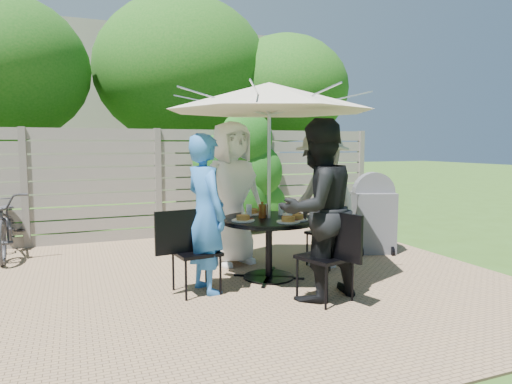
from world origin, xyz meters
name	(u,v)px	position (x,y,z in m)	size (l,w,h in m)	color
backyard_envelope	(119,111)	(0.09, 10.29, 2.61)	(60.00, 60.00, 5.00)	#34531A
patio_table	(269,237)	(0.79, 0.18, 0.51)	(1.34, 1.34, 0.73)	black
umbrella	(269,97)	(0.79, 0.18, 2.12)	(2.82, 2.82, 2.29)	silver
chair_back	(226,243)	(0.57, 1.12, 0.26)	(0.53, 0.67, 0.88)	black
person_back	(231,194)	(0.61, 0.99, 0.94)	(0.92, 0.60, 1.89)	white
chair_left	(195,269)	(-0.15, -0.03, 0.28)	(0.69, 0.50, 0.92)	black
person_left	(206,214)	(-0.02, 0.00, 0.85)	(0.62, 0.41, 1.70)	#2A6ABA
chair_front	(326,275)	(1.01, -0.76, 0.28)	(0.56, 0.72, 0.94)	black
person_front	(317,210)	(0.97, -0.63, 0.92)	(0.90, 0.70, 1.85)	black
chair_right	(329,246)	(1.73, 0.40, 0.28)	(0.70, 0.56, 0.92)	black
person_right	(322,200)	(1.60, 0.36, 0.88)	(1.14, 0.65, 1.76)	#989794
plate_back	(252,212)	(0.71, 0.53, 0.76)	(0.26, 0.26, 0.06)	white
plate_left	(243,219)	(0.44, 0.10, 0.76)	(0.26, 0.26, 0.06)	white
plate_front	(288,220)	(0.87, -0.17, 0.76)	(0.26, 0.26, 0.06)	white
plate_right	(293,213)	(1.14, 0.26, 0.76)	(0.26, 0.26, 0.06)	white
plate_extra	(297,218)	(1.03, -0.07, 0.76)	(0.24, 0.24, 0.06)	white
glass_back	(249,210)	(0.63, 0.41, 0.80)	(0.07, 0.07, 0.14)	silver
glass_front	(290,214)	(0.95, -0.05, 0.80)	(0.07, 0.07, 0.14)	silver
glass_right	(281,209)	(1.02, 0.34, 0.80)	(0.07, 0.07, 0.14)	silver
syrup_jug	(262,211)	(0.72, 0.22, 0.81)	(0.09, 0.09, 0.16)	#59280C
coffee_cup	(265,210)	(0.84, 0.42, 0.79)	(0.08, 0.08, 0.12)	#C6B293
bicycle	(7,223)	(-2.21, 2.60, 0.47)	(0.63, 1.80, 0.94)	#333338
bbq_grill	(373,216)	(2.72, 0.82, 0.54)	(0.70, 0.61, 1.19)	#535358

